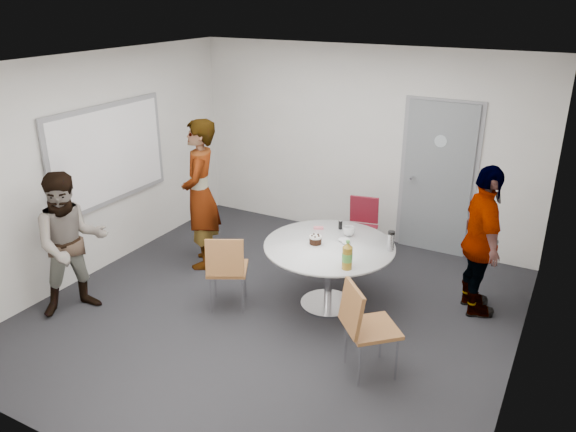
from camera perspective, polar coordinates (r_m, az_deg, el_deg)
The scene contains 15 objects.
floor at distance 6.37m, azimuth -1.52°, elevation -9.76°, with size 5.00×5.00×0.00m, color black.
ceiling at distance 5.46m, azimuth -1.81°, elevation 15.12°, with size 5.00×5.00×0.00m, color silver.
wall_back at distance 7.94m, azimuth 7.48°, elevation 7.19°, with size 5.00×5.00×0.00m, color silver.
wall_left at distance 7.30m, azimuth -18.97°, elevation 4.85°, with size 5.00×5.00×0.00m, color silver.
wall_right at distance 5.10m, azimuth 23.52°, elevation -3.07°, with size 5.00×5.00×0.00m, color silver.
wall_front at distance 4.03m, azimuth -19.99°, elevation -9.28°, with size 5.00×5.00×0.00m, color silver.
door at distance 7.71m, azimuth 14.95°, elevation 3.65°, with size 1.02×0.17×2.12m.
whiteboard at distance 7.37m, azimuth -17.73°, elevation 5.99°, with size 0.04×1.90×1.25m.
table at distance 6.21m, azimuth 4.38°, elevation -3.85°, with size 1.44×1.44×1.06m.
chair_near_left at distance 6.20m, azimuth -6.29°, elevation -5.00°, with size 0.59×0.61×0.90m.
chair_near_right at distance 5.21m, azimuth 7.62°, elevation -10.52°, with size 0.65×0.64×0.93m.
chair_far at distance 7.47m, azimuth 7.56°, elevation -0.62°, with size 0.47×0.50×0.83m.
person_main at distance 7.15m, azimuth -8.89°, elevation 2.16°, with size 0.70×0.46×1.92m, color #A5C6EA.
person_left at distance 6.49m, azimuth -21.15°, elevation -2.66°, with size 0.78×0.61×1.61m, color white.
person_right at distance 6.36m, azimuth 19.09°, elevation -2.49°, with size 0.99×0.41×1.70m, color black.
Camera 1 is at (2.73, -4.68, 3.35)m, focal length 35.00 mm.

